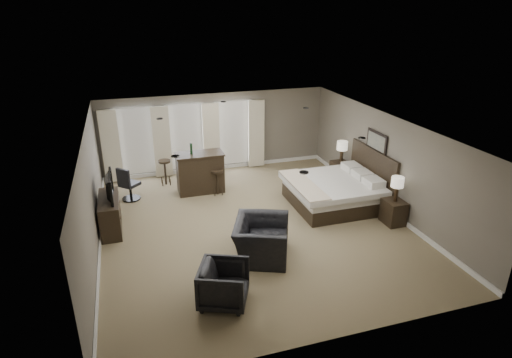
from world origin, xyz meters
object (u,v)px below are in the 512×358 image
object	(u,v)px
dresser	(110,214)
armchair_far	(224,283)
bed	(337,179)
lamp_near	(397,189)
desk_chair	(130,183)
lamp_far	(342,152)
tv	(108,196)
bar_counter	(200,172)
nightstand_near	(393,212)
nightstand_far	(340,172)
bar_stool_left	(165,172)
bar_stool_right	(217,182)
armchair_near	(261,233)

from	to	relation	value
dresser	armchair_far	xyz separation A→B (m)	(2.03, -3.63, 0.02)
bed	lamp_near	world-z (taller)	bed
armchair_far	desk_chair	bearing A→B (deg)	38.99
lamp_far	tv	world-z (taller)	lamp_far
armchair_far	bar_counter	xyz separation A→B (m)	(0.54, 5.30, 0.16)
nightstand_near	lamp_near	world-z (taller)	lamp_near
lamp_far	armchair_far	world-z (taller)	lamp_far
lamp_near	desk_chair	world-z (taller)	lamp_near
nightstand_near	tv	size ratio (longest dim) A/B	0.58
lamp_near	dresser	distance (m)	7.18
nightstand_far	lamp_near	distance (m)	2.97
nightstand_near	bar_stool_left	size ratio (longest dim) A/B	0.79
bar_stool_right	armchair_near	bearing A→B (deg)	-87.00
nightstand_far	tv	world-z (taller)	tv
tv	armchair_near	size ratio (longest dim) A/B	0.82
tv	armchair_far	xyz separation A→B (m)	(2.03, -3.63, -0.47)
nightstand_near	tv	distance (m)	7.18
armchair_far	lamp_far	bearing A→B (deg)	-22.84
bed	bar_counter	world-z (taller)	bed
armchair_far	lamp_near	bearing A→B (deg)	-46.48
lamp_far	bar_stool_left	distance (m)	5.52
armchair_far	bar_counter	world-z (taller)	bar_counter
dresser	bar_stool_left	world-z (taller)	dresser
lamp_far	tv	distance (m)	7.00
lamp_far	bar_stool_left	size ratio (longest dim) A/B	0.86
tv	armchair_near	xyz separation A→B (m)	(3.20, -2.30, -0.34)
bed	tv	xyz separation A→B (m)	(-6.03, 0.37, 0.16)
nightstand_far	armchair_near	size ratio (longest dim) A/B	0.50
nightstand_near	bar_counter	bearing A→B (deg)	141.24
bar_counter	bar_stool_right	size ratio (longest dim) A/B	1.84
lamp_near	armchair_far	size ratio (longest dim) A/B	0.72
nightstand_near	bar_stool_right	size ratio (longest dim) A/B	0.83
nightstand_near	dresser	size ratio (longest dim) A/B	0.43
bed	tv	world-z (taller)	bed
tv	armchair_far	size ratio (longest dim) A/B	1.21
desk_chair	nightstand_far	bearing A→B (deg)	-140.63
nightstand_far	desk_chair	bearing A→B (deg)	174.52
armchair_far	bar_stool_right	bearing A→B (deg)	12.06
nightstand_far	bar_counter	distance (m)	4.40
tv	bar_stool_left	size ratio (longest dim) A/B	1.36
tv	armchair_far	distance (m)	4.19
armchair_near	armchair_far	size ratio (longest dim) A/B	1.47
bar_stool_right	desk_chair	distance (m)	2.51
bar_stool_right	armchair_far	bearing A→B (deg)	-101.18
nightstand_near	armchair_near	world-z (taller)	armchair_near
lamp_near	bar_counter	size ratio (longest dim) A/B	0.46
nightstand_near	bar_stool_right	world-z (taller)	bar_stool_right
lamp_far	bar_stool_right	world-z (taller)	lamp_far
nightstand_far	armchair_near	world-z (taller)	armchair_near
nightstand_far	bar_counter	bearing A→B (deg)	172.26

